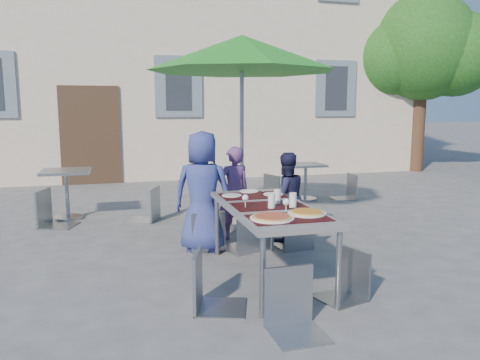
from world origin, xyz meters
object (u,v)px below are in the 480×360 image
object	(u,v)px
child_0	(203,192)
patio_umbrella	(242,55)
child_1	(234,193)
chair_5	(294,264)
pizza_near_right	(307,212)
cafe_table_1	(305,177)
chair_3	(209,246)
chair_4	(348,246)
child_2	(285,197)
chair_0	(206,206)
dining_table	(269,211)
bg_chair_r_0	(148,183)
chair_1	(248,200)
pizza_near_left	(272,217)
bg_chair_l_0	(49,185)
bg_chair_l_1	(276,171)
bg_chair_r_1	(348,171)
chair_2	(296,207)
cafe_table_0	(67,185)

from	to	relation	value
child_0	patio_umbrella	world-z (taller)	patio_umbrella
child_1	chair_5	xyz separation A→B (m)	(-0.20, -2.61, -0.07)
pizza_near_right	cafe_table_1	bearing A→B (deg)	66.97
chair_3	chair_4	bearing A→B (deg)	-4.35
child_2	chair_0	world-z (taller)	child_2
dining_table	chair_5	world-z (taller)	chair_5
chair_3	cafe_table_1	xyz separation A→B (m)	(2.70, 4.26, -0.12)
chair_0	bg_chair_r_0	world-z (taller)	bg_chair_r_0
child_1	bg_chair_r_0	distance (m)	1.65
chair_4	patio_umbrella	distance (m)	3.31
patio_umbrella	chair_3	bearing A→B (deg)	-111.26
chair_0	chair_1	bearing A→B (deg)	-18.94
pizza_near_left	chair_5	world-z (taller)	chair_5
bg_chair_l_0	chair_4	bearing A→B (deg)	-50.00
pizza_near_left	bg_chair_r_0	bearing A→B (deg)	103.90
chair_3	bg_chair_l_0	distance (m)	3.77
child_0	child_2	xyz separation A→B (m)	(1.11, 0.14, -0.15)
chair_4	bg_chair_l_1	size ratio (longest dim) A/B	0.83
bg_chair_l_0	dining_table	bearing A→B (deg)	-49.79
patio_umbrella	bg_chair_r_1	distance (m)	3.53
chair_2	bg_chair_r_0	distance (m)	2.54
patio_umbrella	bg_chair_r_1	size ratio (longest dim) A/B	2.99
child_0	bg_chair_l_0	size ratio (longest dim) A/B	1.41
chair_5	patio_umbrella	world-z (taller)	patio_umbrella
pizza_near_left	pizza_near_right	xyz separation A→B (m)	(0.37, 0.10, -0.00)
chair_2	chair_4	world-z (taller)	chair_2
dining_table	chair_1	distance (m)	0.92
cafe_table_0	bg_chair_l_1	world-z (taller)	bg_chair_l_1
cafe_table_0	cafe_table_1	world-z (taller)	cafe_table_0
chair_1	chair_5	xyz separation A→B (m)	(-0.23, -2.04, -0.09)
chair_1	chair_3	size ratio (longest dim) A/B	1.10
chair_4	child_1	bearing A→B (deg)	103.42
child_2	bg_chair_l_1	size ratio (longest dim) A/B	1.15
pizza_near_left	child_2	distance (m)	1.96
bg_chair_l_1	chair_5	bearing A→B (deg)	-108.08
chair_0	bg_chair_l_0	bearing A→B (deg)	138.35
child_0	chair_0	bearing A→B (deg)	-155.89
dining_table	child_0	world-z (taller)	child_0
bg_chair_l_0	bg_chair_r_1	world-z (taller)	bg_chair_l_0
chair_3	cafe_table_1	bearing A→B (deg)	57.62
dining_table	bg_chair_r_0	bearing A→B (deg)	109.47
pizza_near_left	chair_4	bearing A→B (deg)	-8.36
chair_3	bg_chair_r_1	bearing A→B (deg)	49.74
bg_chair_r_0	dining_table	bearing A→B (deg)	-70.53
pizza_near_left	chair_0	distance (m)	1.68
chair_1	chair_4	size ratio (longest dim) A/B	1.26
pizza_near_right	child_0	xyz separation A→B (m)	(-0.68, 1.54, -0.04)
chair_5	dining_table	bearing A→B (deg)	81.14
bg_chair_r_1	chair_3	bearing A→B (deg)	-130.26
chair_2	cafe_table_0	xyz separation A→B (m)	(-2.83, 2.39, 0.01)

